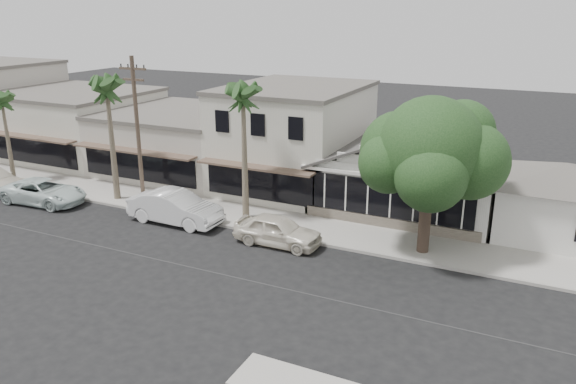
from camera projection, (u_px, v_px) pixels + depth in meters
The scene contains 15 objects.
ground at pixel (228, 276), 25.24m from camera, with size 140.00×140.00×0.00m, color black.
sidewalk_north at pixel (174, 204), 34.29m from camera, with size 90.00×3.50×0.15m, color #9E9991.
corner_shop at pixel (410, 166), 33.05m from camera, with size 10.40×8.60×5.10m.
side_cottage at pixel (560, 209), 29.19m from camera, with size 6.00×6.00×3.00m, color silver.
row_building_near at pixel (295, 139), 37.02m from camera, with size 8.00×10.00×6.50m, color beige.
row_building_midnear at pixel (183, 142), 41.08m from camera, with size 10.00×10.00×4.20m, color beige.
row_building_midfar at pixel (76, 125), 45.27m from camera, with size 11.00×10.00×5.00m, color beige.
utility_pole at pixel (138, 131), 31.90m from camera, with size 1.80×0.24×9.00m.
car_0 at pixel (278, 230), 28.36m from camera, with size 1.83×4.54×1.55m, color silver.
car_1 at pixel (175, 208), 31.21m from camera, with size 1.91×5.48×1.81m, color white.
car_2 at pixel (44, 192), 34.42m from camera, with size 2.48×5.38×1.50m, color silver.
shade_tree at pixel (430, 152), 26.14m from camera, with size 6.97×6.31×7.74m.
palm_east at pixel (243, 96), 29.84m from camera, with size 2.82×2.82×8.21m.
palm_mid at pixel (107, 88), 32.97m from camera, with size 2.78×2.78×8.20m.
palm_west at pixel (2, 101), 37.20m from camera, with size 2.91×2.91×6.61m.
Camera 1 is at (12.30, -19.38, 11.47)m, focal length 35.00 mm.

